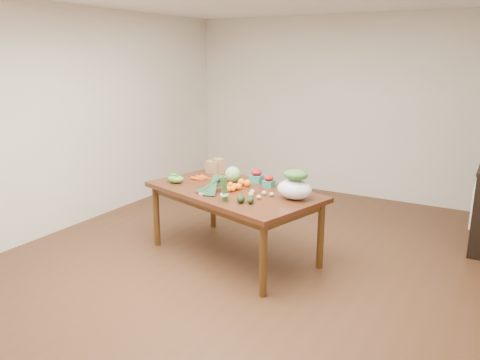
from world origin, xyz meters
The scene contains 24 objects.
floor centered at (0.00, 0.00, 0.00)m, with size 6.00×6.00×0.00m, color #4F2D1B.
room_walls centered at (0.00, 0.00, 1.35)m, with size 5.02×6.02×2.70m.
dining_table centered at (-0.23, 0.07, 0.38)m, with size 1.81×1.01×0.75m, color #43210F.
dish_towel centered at (1.96, 1.40, 0.55)m, with size 0.02×0.28×0.45m, color white.
paper_bag centered at (-0.79, 0.57, 0.84)m, with size 0.25×0.21×0.17m, color #9E7647, non-canonical shape.
cabbage centered at (-0.39, 0.32, 0.84)m, with size 0.17×0.17×0.17m, color #97CC75.
strawberry_basket_a centered at (-0.16, 0.45, 0.81)m, with size 0.12×0.12×0.11m, color red, non-canonical shape.
strawberry_basket_b centered at (0.04, 0.35, 0.80)m, with size 0.11×0.11×0.10m, color red, non-canonical shape.
orange_a centered at (-0.23, 0.24, 0.79)m, with size 0.08×0.08×0.08m, color orange.
orange_b centered at (-0.15, 0.23, 0.79)m, with size 0.08×0.08×0.08m, color orange.
orange_c centered at (-0.17, 0.08, 0.79)m, with size 0.07×0.07×0.07m, color orange.
mandarin_cluster centered at (-0.24, 0.03, 0.80)m, with size 0.18×0.18×0.09m, color #FAA10F, non-canonical shape.
carrots centered at (-0.75, 0.25, 0.76)m, with size 0.22×0.19×0.03m, color #D85B12, non-canonical shape.
snap_pea_bag centered at (-0.92, -0.02, 0.79)m, with size 0.19×0.14×0.09m, color #63A638.
kale_bunch centered at (-0.37, -0.18, 0.83)m, with size 0.32×0.40×0.16m, color black, non-canonical shape.
asparagus_bundle centered at (-0.10, -0.32, 0.88)m, with size 0.08×0.08×0.25m, color #547937, non-canonical shape.
potato_a centered at (0.02, 0.02, 0.77)m, with size 0.05×0.05×0.05m, color tan.
potato_b centered at (0.06, -0.08, 0.77)m, with size 0.06×0.05×0.05m, color #D5C17B.
potato_c centered at (0.23, 0.04, 0.77)m, with size 0.05×0.04×0.04m, color tan.
potato_d centered at (0.14, 0.05, 0.77)m, with size 0.05×0.04×0.04m, color tan.
potato_e centered at (0.16, -0.10, 0.77)m, with size 0.05×0.04×0.04m, color #D6AF7B.
avocado_a centered at (0.06, -0.29, 0.79)m, with size 0.08×0.11×0.08m, color black.
avocado_b centered at (0.16, -0.26, 0.78)m, with size 0.07×0.10×0.07m, color black.
salad_bag centered at (0.46, 0.08, 0.89)m, with size 0.35×0.26×0.27m, color white, non-canonical shape.
Camera 1 is at (2.17, -3.97, 2.10)m, focal length 35.00 mm.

